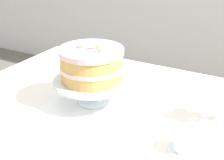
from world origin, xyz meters
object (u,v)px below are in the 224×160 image
at_px(cake_stand, 92,84).
at_px(layer_cake, 91,64).
at_px(dining_table, 123,138).
at_px(teacup, 186,143).

distance_m(cake_stand, layer_cake, 0.08).
bearing_deg(dining_table, teacup, -19.00).
xyz_separation_m(cake_stand, teacup, (0.41, -0.12, -0.05)).
bearing_deg(teacup, layer_cake, 163.56).
distance_m(dining_table, teacup, 0.30).
bearing_deg(layer_cake, teacup, -16.44).
height_order(layer_cake, teacup, layer_cake).
bearing_deg(layer_cake, dining_table, -11.82).
distance_m(layer_cake, teacup, 0.44).
distance_m(dining_table, cake_stand, 0.23).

